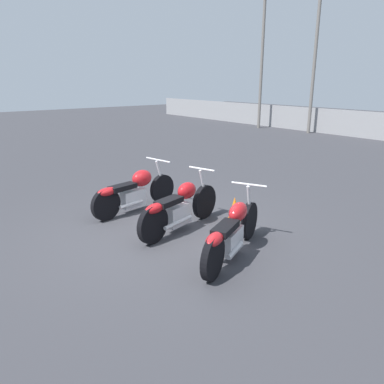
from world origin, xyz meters
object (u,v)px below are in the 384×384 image
object	(u,v)px
motorcycle_slot_0	(134,191)
motorcycle_slot_2	(232,232)
light_pole_left	(262,50)
light_pole_right	(316,49)
traffic_cone_near	(234,209)
motorcycle_slot_1	(179,208)

from	to	relation	value
motorcycle_slot_0	motorcycle_slot_2	xyz separation A→B (m)	(2.80, 0.10, -0.01)
light_pole_left	motorcycle_slot_2	bearing A→B (deg)	-49.24
light_pole_left	light_pole_right	size ratio (longest dim) A/B	1.03
light_pole_right	motorcycle_slot_2	bearing A→B (deg)	-59.09
traffic_cone_near	light_pole_right	bearing A→B (deg)	119.33
motorcycle_slot_2	motorcycle_slot_1	bearing A→B (deg)	154.16
light_pole_left	light_pole_right	bearing A→B (deg)	7.74
light_pole_right	motorcycle_slot_0	bearing A→B (deg)	-69.27
motorcycle_slot_1	motorcycle_slot_2	distance (m)	1.38
motorcycle_slot_0	motorcycle_slot_1	xyz separation A→B (m)	(1.42, 0.11, -0.00)
motorcycle_slot_0	motorcycle_slot_1	distance (m)	1.42
motorcycle_slot_0	light_pole_left	bearing A→B (deg)	112.43
light_pole_left	light_pole_right	xyz separation A→B (m)	(3.04, 0.41, -0.11)
motorcycle_slot_0	traffic_cone_near	xyz separation A→B (m)	(1.68, 1.26, -0.20)
light_pole_left	motorcycle_slot_2	distance (m)	16.91
light_pole_right	motorcycle_slot_0	world-z (taller)	light_pole_right
light_pole_left	motorcycle_slot_1	size ratio (longest dim) A/B	3.27
light_pole_right	motorcycle_slot_1	world-z (taller)	light_pole_right
motorcycle_slot_0	traffic_cone_near	world-z (taller)	motorcycle_slot_0
light_pole_left	traffic_cone_near	world-z (taller)	light_pole_left
motorcycle_slot_2	traffic_cone_near	xyz separation A→B (m)	(-1.12, 1.15, -0.19)
light_pole_left	traffic_cone_near	bearing A→B (deg)	-49.61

